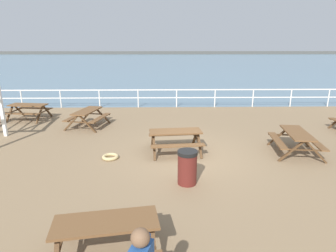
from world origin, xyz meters
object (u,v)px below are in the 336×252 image
(picnic_table_corner, at_px, (175,136))
(picnic_table_far_right, at_px, (28,108))
(picnic_table_near_right, at_px, (87,114))
(picnic_table_far_left, at_px, (106,231))
(litter_bin, at_px, (187,167))
(picnic_table_near_left, at_px, (297,137))

(picnic_table_corner, bearing_deg, picnic_table_far_right, 142.01)
(picnic_table_near_right, distance_m, picnic_table_far_right, 3.56)
(picnic_table_far_left, bearing_deg, picnic_table_corner, 65.69)
(picnic_table_far_left, bearing_deg, litter_bin, 50.83)
(picnic_table_near_left, xyz_separation_m, picnic_table_far_right, (-11.34, 4.84, 0.00))
(picnic_table_far_left, bearing_deg, picnic_table_far_right, 111.34)
(picnic_table_near_right, distance_m, litter_bin, 6.96)
(picnic_table_near_left, xyz_separation_m, picnic_table_near_right, (-8.06, 3.48, 0.00))
(picnic_table_near_left, xyz_separation_m, litter_bin, (-3.96, -2.15, -0.10))
(picnic_table_near_right, bearing_deg, picnic_table_far_right, 80.28)
(picnic_table_near_right, height_order, picnic_table_corner, same)
(picnic_table_far_left, xyz_separation_m, picnic_table_far_right, (-5.73, 9.82, 0.00))
(picnic_table_corner, distance_m, litter_bin, 2.41)
(picnic_table_near_right, bearing_deg, picnic_table_far_left, -151.02)
(litter_bin, bearing_deg, picnic_table_near_left, 28.48)
(picnic_table_far_left, height_order, picnic_table_corner, same)
(picnic_table_near_left, bearing_deg, picnic_table_far_right, 74.18)
(picnic_table_near_right, relative_size, picnic_table_far_left, 1.04)
(picnic_table_near_left, height_order, picnic_table_far_left, same)
(picnic_table_far_left, height_order, picnic_table_far_right, same)
(litter_bin, bearing_deg, picnic_table_far_left, -120.23)
(picnic_table_near_left, height_order, picnic_table_near_right, same)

